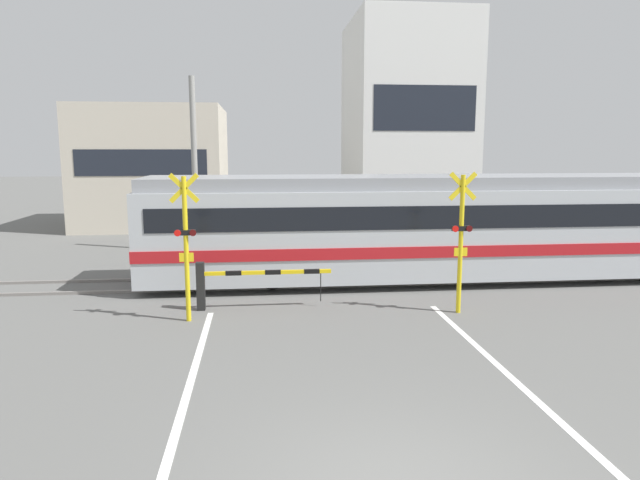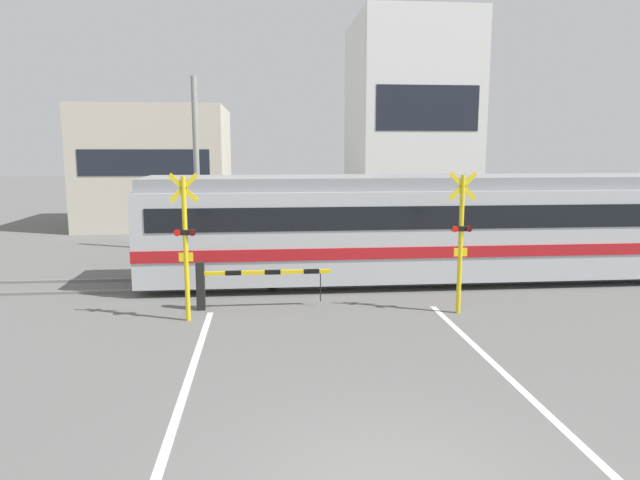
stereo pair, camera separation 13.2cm
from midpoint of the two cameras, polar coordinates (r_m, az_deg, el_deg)
The scene contains 13 objects.
rail_track_near at distance 16.36m, azimuth -0.20°, elevation -4.69°, with size 50.00×0.10×0.08m.
rail_track_far at distance 17.75m, azimuth -0.63°, elevation -3.59°, with size 50.00×0.10×0.08m.
road_stripe_left at distance 8.75m, azimuth -14.15°, elevation -17.95°, with size 0.14×11.78×0.01m.
road_stripe_right at distance 9.64m, azimuth 22.06°, elevation -15.72°, with size 0.14×11.78×0.01m.
commuter_train at distance 17.84m, azimuth 15.20°, elevation 1.53°, with size 19.57×3.03×3.15m.
crossing_barrier_near at distance 14.28m, azimuth -8.60°, elevation -3.97°, with size 3.33×0.20×1.20m.
crossing_barrier_far at distance 20.20m, azimuth 5.22°, elevation -0.06°, with size 3.33×0.20×1.20m.
crossing_signal_left at distance 13.28m, azimuth -13.03°, elevation -0.04°, with size 0.68×0.15×3.41m.
crossing_signal_right at distance 13.98m, azimuth 14.17°, elevation 0.37°, with size 0.68×0.15×3.41m.
pedestrian at distance 23.43m, azimuth -0.70°, elevation 1.79°, with size 0.38×0.22×1.67m.
building_left_of_street at distance 31.10m, azimuth -15.71°, elevation 7.07°, with size 7.07×7.31×6.03m.
building_right_of_street at distance 31.62m, azimuth 8.94°, elevation 11.50°, with size 5.91×7.31×10.64m.
utility_pole_streetside at distance 22.24m, azimuth -12.08°, elevation 7.27°, with size 0.22×0.22×6.61m.
Camera 2 is at (-1.41, -5.82, 3.95)m, focal length 32.00 mm.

